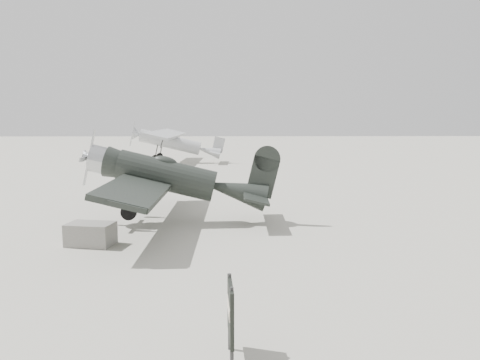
% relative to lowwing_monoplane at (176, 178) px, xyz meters
% --- Properties ---
extents(ground, '(160.00, 160.00, 0.00)m').
position_rel_lowwing_monoplane_xyz_m(ground, '(4.39, -1.23, -1.82)').
color(ground, '#9F9C8D').
rests_on(ground, ground).
extents(lowwing_monoplane, '(7.64, 10.58, 3.44)m').
position_rel_lowwing_monoplane_xyz_m(lowwing_monoplane, '(0.00, 0.00, 0.00)').
color(lowwing_monoplane, black).
rests_on(lowwing_monoplane, ground).
extents(highwing_monoplane, '(8.37, 11.75, 3.35)m').
position_rel_lowwing_monoplane_xyz_m(highwing_monoplane, '(-2.97, 24.13, 0.27)').
color(highwing_monoplane, '#9DA0A2').
rests_on(highwing_monoplane, ground).
extents(equipment_block, '(1.65, 1.21, 0.75)m').
position_rel_lowwing_monoplane_xyz_m(equipment_block, '(-2.49, -3.23, -1.44)').
color(equipment_block, slate).
rests_on(equipment_block, ground).
extents(sign_board, '(0.13, 1.01, 1.46)m').
position_rel_lowwing_monoplane_xyz_m(sign_board, '(2.20, -10.71, -0.95)').
color(sign_board, '#333333').
rests_on(sign_board, ground).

